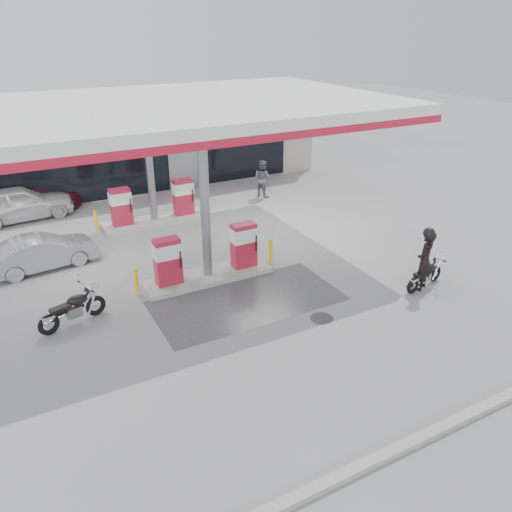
{
  "coord_description": "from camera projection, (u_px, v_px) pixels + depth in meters",
  "views": [
    {
      "loc": [
        -5.8,
        -12.33,
        8.15
      ],
      "look_at": [
        1.13,
        0.59,
        1.2
      ],
      "focal_mm": 35.0,
      "sensor_mm": 36.0,
      "label": 1
    }
  ],
  "objects": [
    {
      "name": "kerb",
      "position": [
        382.0,
        457.0,
        10.18
      ],
      "size": [
        28.0,
        0.25,
        0.15
      ],
      "primitive_type": "cube",
      "color": "gray",
      "rests_on": "ground"
    },
    {
      "name": "parked_car_right",
      "position": [
        280.0,
        156.0,
        30.99
      ],
      "size": [
        4.02,
        2.72,
        1.02
      ],
      "primitive_type": "imported",
      "rotation": [
        0.0,
        0.0,
        1.27
      ],
      "color": "gray",
      "rests_on": "ground"
    },
    {
      "name": "biker_main",
      "position": [
        425.0,
        261.0,
        16.29
      ],
      "size": [
        0.9,
        0.8,
        2.06
      ],
      "primitive_type": "imported",
      "rotation": [
        0.0,
        0.0,
        3.66
      ],
      "color": "black",
      "rests_on": "ground"
    },
    {
      "name": "ground",
      "position": [
        233.0,
        304.0,
        15.79
      ],
      "size": [
        90.0,
        90.0,
        0.0
      ],
      "primitive_type": "plane",
      "color": "gray",
      "rests_on": "ground"
    },
    {
      "name": "main_motorcycle",
      "position": [
        425.0,
        275.0,
        16.66
      ],
      "size": [
        1.88,
        0.72,
        0.97
      ],
      "rotation": [
        0.0,
        0.0,
        0.21
      ],
      "color": "black",
      "rests_on": "ground"
    },
    {
      "name": "store_building",
      "position": [
        107.0,
        143.0,
        27.62
      ],
      "size": [
        22.0,
        8.22,
        4.0
      ],
      "color": "#B4AD96",
      "rests_on": "ground"
    },
    {
      "name": "pump_island_far",
      "position": [
        153.0,
        208.0,
        21.86
      ],
      "size": [
        5.14,
        1.3,
        1.78
      ],
      "color": "#9E9E99",
      "rests_on": "ground"
    },
    {
      "name": "hatchback_silver",
      "position": [
        43.0,
        252.0,
        17.88
      ],
      "size": [
        3.85,
        1.76,
        1.23
      ],
      "primitive_type": "imported",
      "rotation": [
        0.0,
        0.0,
        1.7
      ],
      "color": "gray",
      "rests_on": "ground"
    },
    {
      "name": "pump_island_near",
      "position": [
        207.0,
        260.0,
        17.08
      ],
      "size": [
        5.14,
        1.3,
        1.78
      ],
      "color": "#9E9E99",
      "rests_on": "ground"
    },
    {
      "name": "drain_cover",
      "position": [
        322.0,
        318.0,
        15.05
      ],
      "size": [
        0.7,
        0.7,
        0.01
      ],
      "primitive_type": "cylinder",
      "color": "#38383A",
      "rests_on": "ground"
    },
    {
      "name": "attendant",
      "position": [
        262.0,
        178.0,
        25.12
      ],
      "size": [
        0.99,
        1.1,
        1.85
      ],
      "primitive_type": "imported",
      "rotation": [
        0.0,
        0.0,
        1.96
      ],
      "color": "#58585D",
      "rests_on": "ground"
    },
    {
      "name": "parked_motorcycle",
      "position": [
        73.0,
        310.0,
        14.59
      ],
      "size": [
        2.06,
        0.93,
        1.09
      ],
      "rotation": [
        0.0,
        0.0,
        0.3
      ],
      "color": "black",
      "rests_on": "ground"
    },
    {
      "name": "sedan_white",
      "position": [
        19.0,
        203.0,
        22.17
      ],
      "size": [
        4.73,
        2.27,
        1.56
      ],
      "primitive_type": "imported",
      "rotation": [
        0.0,
        0.0,
        1.67
      ],
      "color": "silver",
      "rests_on": "ground"
    },
    {
      "name": "parked_car_left",
      "position": [
        32.0,
        195.0,
        23.6
      ],
      "size": [
        4.83,
        3.03,
        1.31
      ],
      "primitive_type": "imported",
      "rotation": [
        0.0,
        0.0,
        1.28
      ],
      "color": "#55121F",
      "rests_on": "ground"
    },
    {
      "name": "wet_patch",
      "position": [
        247.0,
        301.0,
        16.0
      ],
      "size": [
        6.0,
        3.0,
        0.0
      ],
      "primitive_type": "cube",
      "color": "#4C4C4F",
      "rests_on": "ground"
    },
    {
      "name": "canopy",
      "position": [
        168.0,
        111.0,
        17.51
      ],
      "size": [
        16.0,
        10.02,
        5.51
      ],
      "color": "silver",
      "rests_on": "ground"
    }
  ]
}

